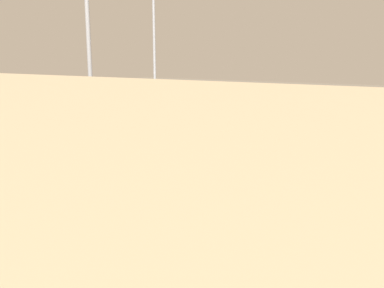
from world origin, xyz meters
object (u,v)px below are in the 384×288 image
train_on_track_3 (136,153)px  light_mast_0 (154,23)px  train_on_track_1 (283,155)px  signal_gantry (84,100)px  train_on_track_2 (99,136)px  train_on_track_0 (307,150)px  light_mast_3 (89,41)px

train_on_track_3 → light_mast_0: (12.75, -17.50, 17.41)m
train_on_track_1 → signal_gantry: size_ratio=3.62×
train_on_track_2 → train_on_track_1: same height
light_mast_0 → train_on_track_3: bearing=126.1°
light_mast_0 → signal_gantry: size_ratio=1.25×
train_on_track_0 → signal_gantry: signal_gantry is taller
train_on_track_2 → signal_gantry: (3.03, 0.00, 5.36)m
train_on_track_3 → train_on_track_1: (-15.02, -10.00, 0.03)m
light_mast_3 → signal_gantry: light_mast_3 is taller
train_on_track_2 → train_on_track_0: 30.44m
train_on_track_2 → train_on_track_0: size_ratio=0.95×
train_on_track_2 → light_mast_3: 23.75m
train_on_track_1 → light_mast_0: bearing=-15.1°
train_on_track_2 → train_on_track_1: 28.33m
train_on_track_0 → signal_gantry: size_ratio=3.82×
light_mast_3 → train_on_track_1: bearing=-125.8°
train_on_track_0 → light_mast_0: (28.64, -2.50, 17.44)m
train_on_track_3 → train_on_track_0: size_ratio=1.45×
train_on_track_3 → train_on_track_1: size_ratio=1.53×
light_mast_0 → light_mast_3: size_ratio=1.33×
light_mast_0 → signal_gantry: bearing=75.9°
light_mast_0 → light_mast_3: bearing=120.0°
train_on_track_0 → light_mast_3: (13.89, 23.04, 13.22)m
train_on_track_3 → train_on_track_1: bearing=-146.3°
light_mast_0 → train_on_track_0: bearing=175.0°
train_on_track_0 → train_on_track_2: bearing=19.2°
train_on_track_1 → light_mast_3: (13.03, 18.04, 13.15)m
signal_gantry → train_on_track_3: bearing=162.5°
light_mast_3 → train_on_track_2: bearing=-41.3°
train_on_track_1 → signal_gantry: bearing=9.2°
train_on_track_3 → train_on_track_0: (-15.89, -15.00, -0.04)m
light_mast_0 → light_mast_3: light_mast_0 is taller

